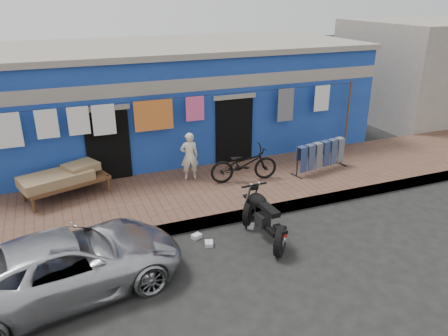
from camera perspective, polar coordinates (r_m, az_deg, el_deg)
ground at (r=8.70m, az=5.03°, el=-11.68°), size 80.00×80.00×0.00m
sidewalk at (r=11.04m, az=-1.94°, el=-3.13°), size 28.00×3.00×0.25m
curb at (r=9.83m, az=0.99°, el=-6.46°), size 28.00×0.10×0.25m
building at (r=14.16m, az=-7.65°, el=9.05°), size 12.20×5.20×3.36m
neighbor_right at (r=19.88m, az=25.35°, el=11.51°), size 6.00×5.00×3.80m
clothesline at (r=11.38m, az=-7.75°, el=6.52°), size 10.06×0.06×2.10m
car at (r=7.97m, az=-19.75°, el=-11.68°), size 4.27×2.52×1.13m
seated_person at (r=11.28m, az=-4.55°, el=1.55°), size 0.49×0.36×1.27m
bicycle at (r=11.18m, az=2.62°, el=1.02°), size 1.81×0.83×1.13m
motorcycle at (r=9.05m, az=5.26°, el=-6.30°), size 0.72×1.70×1.07m
charpoy at (r=11.05m, az=-19.93°, el=-1.84°), size 2.60×2.15×0.68m
jeans_rack at (r=12.17m, az=12.49°, el=1.56°), size 1.88×0.99×0.84m
litter_a at (r=9.30m, az=-3.61°, el=-8.88°), size 0.24×0.21×0.09m
litter_b at (r=9.68m, az=3.53°, el=-7.55°), size 0.20×0.21×0.09m
litter_c at (r=9.05m, az=-1.97°, el=-9.83°), size 0.22×0.24×0.08m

